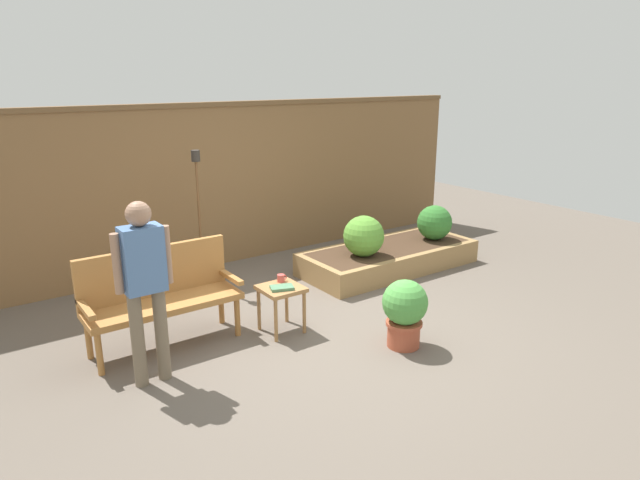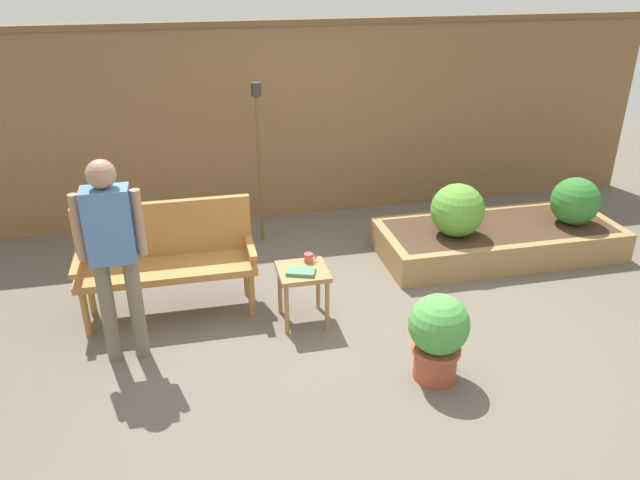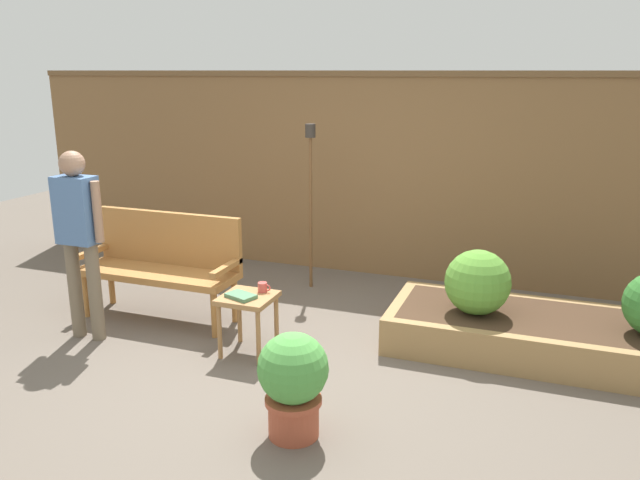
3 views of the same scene
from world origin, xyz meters
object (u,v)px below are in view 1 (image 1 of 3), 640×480
shrub_near_bench (364,236)px  side_table (281,295)px  cup_on_table (281,278)px  person_by_bench (144,278)px  tiki_torch (198,195)px  garden_bench (159,290)px  potted_boxwood (405,310)px  book_on_table (282,288)px  shrub_far_corner (435,223)px

shrub_near_bench → side_table: bearing=-156.8°
cup_on_table → person_by_bench: person_by_bench is taller
tiki_torch → garden_bench: bearing=-128.6°
potted_boxwood → tiki_torch: (-0.89, 2.59, 0.77)m
potted_boxwood → shrub_near_bench: bearing=62.2°
cup_on_table → potted_boxwood: potted_boxwood is taller
cup_on_table → potted_boxwood: bearing=-56.6°
side_table → book_on_table: bearing=-113.2°
side_table → book_on_table: (-0.03, -0.06, 0.10)m
cup_on_table → shrub_far_corner: 2.90m
side_table → person_by_bench: bearing=-172.2°
shrub_far_corner → tiki_torch: bearing=162.8°
potted_boxwood → person_by_bench: 2.37m
book_on_table → person_by_bench: bearing=-154.6°
garden_bench → person_by_bench: 0.82m
garden_bench → tiki_torch: (0.95, 1.19, 0.60)m
tiki_torch → potted_boxwood: bearing=-71.1°
side_table → shrub_far_corner: bearing=13.7°
side_table → person_by_bench: 1.50m
person_by_bench → book_on_table: bearing=5.5°
shrub_near_bench → garden_bench: bearing=-174.6°
book_on_table → potted_boxwood: bearing=-28.0°
cup_on_table → potted_boxwood: size_ratio=0.16×
potted_boxwood → shrub_near_bench: 1.88m
garden_bench → book_on_table: (1.04, -0.51, -0.05)m
garden_bench → potted_boxwood: garden_bench is taller
tiki_torch → person_by_bench: bearing=-124.9°
book_on_table → person_by_bench: person_by_bench is taller
shrub_near_bench → person_by_bench: (-3.04, -0.90, 0.38)m
garden_bench → potted_boxwood: size_ratio=2.17×
garden_bench → side_table: bearing=-22.9°
shrub_far_corner → potted_boxwood: bearing=-142.2°
shrub_near_bench → tiki_torch: (-1.76, 0.94, 0.58)m
garden_bench → side_table: 1.17m
tiki_torch → person_by_bench: tiki_torch is taller
side_table → shrub_near_bench: bearing=23.2°
shrub_near_bench → potted_boxwood: bearing=-117.8°
side_table → book_on_table: book_on_table is taller
side_table → tiki_torch: 1.81m
garden_bench → tiki_torch: 1.64m
shrub_near_bench → person_by_bench: bearing=-163.5°
shrub_near_bench → shrub_far_corner: (1.27, 0.00, -0.02)m
book_on_table → tiki_torch: tiki_torch is taller
cup_on_table → shrub_near_bench: shrub_near_bench is taller
book_on_table → side_table: bearing=86.7°
cup_on_table → tiki_torch: size_ratio=0.06×
cup_on_table → book_on_table: bearing=-119.8°
cup_on_table → side_table: bearing=-122.9°
potted_boxwood → shrub_near_bench: size_ratio=1.29×
side_table → cup_on_table: 0.19m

